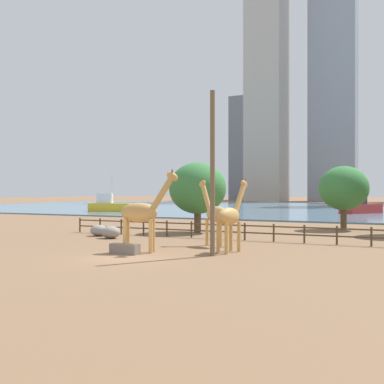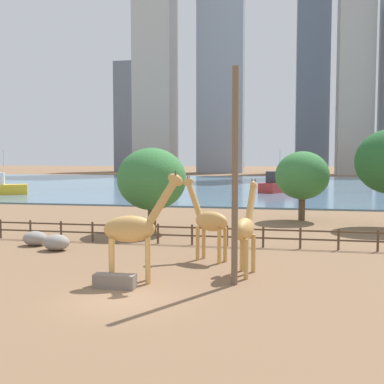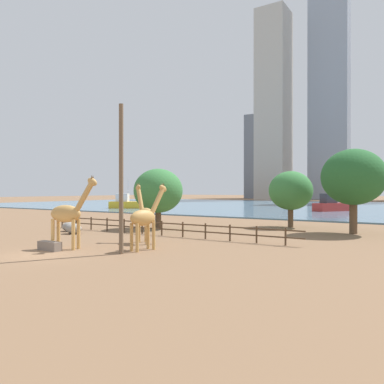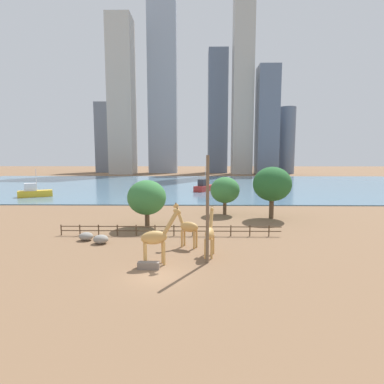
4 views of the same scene
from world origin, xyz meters
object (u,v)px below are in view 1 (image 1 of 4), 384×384
object	(u,v)px
giraffe_young	(143,212)
tree_left_large	(198,188)
boat_ferry	(109,205)
giraffe_tall	(215,214)
tree_right_tall	(344,188)
boulder_near_fence	(99,230)
utility_pole	(213,173)
boat_sailboat	(360,206)
giraffe_companion	(230,216)
feeding_trough	(125,249)
boulder_by_pole	(111,232)

from	to	relation	value
giraffe_young	tree_left_large	size ratio (longest dim) A/B	0.80
boat_ferry	giraffe_tall	bearing A→B (deg)	-73.58
tree_right_tall	boulder_near_fence	bearing A→B (deg)	-137.21
utility_pole	boat_sailboat	xyz separation A→B (m)	(1.02, 54.32, -3.41)
tree_left_large	boat_ferry	bearing A→B (deg)	137.20
giraffe_companion	boulder_near_fence	xyz separation A→B (m)	(-13.59, 4.91, -1.72)
tree_left_large	boat_ferry	world-z (taller)	boat_ferry
giraffe_young	tree_left_large	distance (m)	14.48
boulder_near_fence	tree_left_large	xyz separation A→B (m)	(5.75, 6.67, 3.48)
giraffe_tall	utility_pole	bearing A→B (deg)	138.28
utility_pole	tree_left_large	distance (m)	15.53
tree_left_large	tree_right_tall	size ratio (longest dim) A/B	1.03
boat_sailboat	giraffe_young	bearing A→B (deg)	-154.55
giraffe_young	boat_sailboat	bearing A→B (deg)	67.17
giraffe_companion	tree_right_tall	bearing A→B (deg)	0.46
utility_pole	feeding_trough	xyz separation A→B (m)	(-4.93, -1.58, -4.41)
tree_right_tall	boat_sailboat	world-z (taller)	boat_sailboat
utility_pole	boat_sailboat	world-z (taller)	utility_pole
utility_pole	giraffe_tall	bearing A→B (deg)	112.01
feeding_trough	tree_left_large	xyz separation A→B (m)	(-2.62, 15.13, 3.64)
boulder_near_fence	boat_ferry	size ratio (longest dim) A/B	0.21
boulder_near_fence	tree_left_large	bearing A→B (deg)	49.23
tree_left_large	tree_right_tall	world-z (taller)	tree_left_large
boulder_by_pole	feeding_trough	world-z (taller)	boulder_by_pole
tree_left_large	boat_ferry	xyz separation A→B (m)	(-30.72, 28.45, -2.67)
boulder_near_fence	tree_left_large	distance (m)	9.47
boulder_near_fence	boat_ferry	bearing A→B (deg)	125.40
tree_left_large	utility_pole	bearing A→B (deg)	-60.89
feeding_trough	giraffe_tall	bearing A→B (deg)	63.62
giraffe_companion	feeding_trough	world-z (taller)	giraffe_companion
giraffe_tall	boat_sailboat	xyz separation A→B (m)	(2.88, 49.71, -0.86)
giraffe_young	boat_sailboat	distance (m)	55.09
giraffe_tall	boat_ferry	distance (m)	52.19
giraffe_companion	tree_left_large	xyz separation A→B (m)	(-7.84, 11.59, 1.76)
boulder_by_pole	boat_ferry	bearing A→B (deg)	126.63
giraffe_tall	boulder_by_pole	size ratio (longest dim) A/B	2.86
giraffe_companion	boulder_by_pole	xyz separation A→B (m)	(-11.54, 3.70, -1.69)
boulder_near_fence	giraffe_tall	bearing A→B (deg)	-11.24
boulder_by_pole	tree_right_tall	bearing A→B (deg)	48.63
boulder_near_fence	boat_sailboat	bearing A→B (deg)	73.20
giraffe_young	boulder_near_fence	bearing A→B (deg)	123.22
feeding_trough	tree_right_tall	xyz separation A→B (m)	(8.53, 24.10, 3.65)
giraffe_companion	boat_sailboat	world-z (taller)	boat_sailboat
utility_pole	boat_ferry	size ratio (longest dim) A/B	1.26
giraffe_companion	boat_sailboat	xyz separation A→B (m)	(0.73, 52.35, -0.88)
tree_right_tall	giraffe_tall	bearing A→B (deg)	-106.96
giraffe_young	tree_left_large	world-z (taller)	tree_left_large
giraffe_companion	boat_ferry	world-z (taller)	boat_ferry
giraffe_companion	boat_ferry	size ratio (longest dim) A/B	0.61
boulder_by_pole	feeding_trough	distance (m)	9.61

